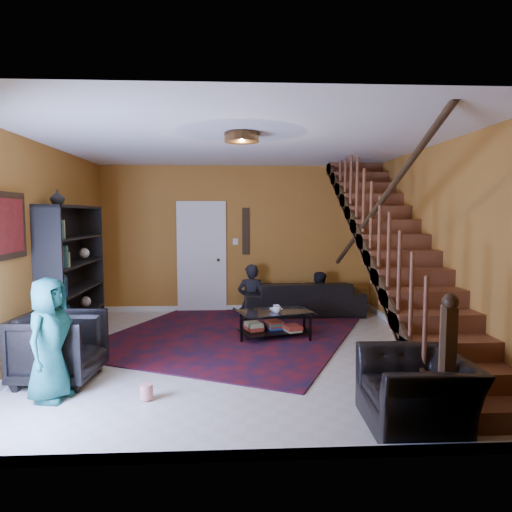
{
  "coord_description": "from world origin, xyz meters",
  "views": [
    {
      "loc": [
        -0.12,
        -6.05,
        1.87
      ],
      "look_at": [
        0.22,
        0.4,
        1.28
      ],
      "focal_mm": 32.0,
      "sensor_mm": 36.0,
      "label": 1
    }
  ],
  "objects": [
    {
      "name": "wall_hanging",
      "position": [
        0.15,
        2.73,
        1.55
      ],
      "size": [
        0.14,
        0.03,
        0.9
      ],
      "primitive_type": "cube",
      "color": "black",
      "rests_on": "room"
    },
    {
      "name": "cup_a",
      "position": [
        0.55,
        0.63,
        0.46
      ],
      "size": [
        0.14,
        0.14,
        0.09
      ],
      "primitive_type": "imported",
      "rotation": [
        0.0,
        0.0,
        -0.19
      ],
      "color": "#999999",
      "rests_on": "coffee_table"
    },
    {
      "name": "floor",
      "position": [
        0.0,
        0.0,
        0.0
      ],
      "size": [
        5.5,
        5.5,
        0.0
      ],
      "primitive_type": "plane",
      "color": "beige",
      "rests_on": "ground"
    },
    {
      "name": "bowl",
      "position": [
        0.54,
        0.7,
        0.43
      ],
      "size": [
        0.2,
        0.2,
        0.05
      ],
      "primitive_type": "imported",
      "rotation": [
        0.0,
        0.0,
        0.01
      ],
      "color": "#999999",
      "rests_on": "coffee_table"
    },
    {
      "name": "vase",
      "position": [
        -2.41,
        0.1,
        2.1
      ],
      "size": [
        0.18,
        0.18,
        0.19
      ],
      "primitive_type": "imported",
      "color": "#999999",
      "rests_on": "bookshelf"
    },
    {
      "name": "person_adult_a",
      "position": [
        0.24,
        2.35,
        0.25
      ],
      "size": [
        0.53,
        0.37,
        1.41
      ],
      "primitive_type": "imported",
      "rotation": [
        0.0,
        0.0,
        3.08
      ],
      "color": "black",
      "rests_on": "sofa"
    },
    {
      "name": "room",
      "position": [
        -1.33,
        1.33,
        0.05
      ],
      "size": [
        5.5,
        5.5,
        5.5
      ],
      "color": "#AE6C26",
      "rests_on": "ground"
    },
    {
      "name": "framed_picture",
      "position": [
        -2.57,
        -0.9,
        1.75
      ],
      "size": [
        0.04,
        0.74,
        0.74
      ],
      "primitive_type": "cube",
      "color": "maroon",
      "rests_on": "room"
    },
    {
      "name": "rug",
      "position": [
        -0.12,
        0.98,
        0.01
      ],
      "size": [
        4.73,
        4.98,
        0.02
      ],
      "primitive_type": "cube",
      "rotation": [
        0.0,
        0.0,
        -0.43
      ],
      "color": "#4E0E14",
      "rests_on": "floor"
    },
    {
      "name": "door",
      "position": [
        -0.7,
        2.73,
        1.02
      ],
      "size": [
        0.82,
        0.05,
        2.05
      ],
      "primitive_type": "cube",
      "color": "silver",
      "rests_on": "floor"
    },
    {
      "name": "cup_b",
      "position": [
        0.55,
        0.73,
        0.46
      ],
      "size": [
        0.12,
        0.12,
        0.09
      ],
      "primitive_type": "imported",
      "rotation": [
        0.0,
        0.0,
        0.16
      ],
      "color": "#999999",
      "rests_on": "coffee_table"
    },
    {
      "name": "person_child",
      "position": [
        -1.95,
        -1.47,
        0.63
      ],
      "size": [
        0.53,
        0.69,
        1.25
      ],
      "primitive_type": "imported",
      "rotation": [
        0.0,
        0.0,
        1.33
      ],
      "color": "#185E59",
      "rests_on": "armchair_left"
    },
    {
      "name": "person_adult_b",
      "position": [
        1.5,
        2.35,
        0.18
      ],
      "size": [
        0.65,
        0.53,
        1.25
      ],
      "primitive_type": "imported",
      "rotation": [
        0.0,
        0.0,
        3.05
      ],
      "color": "black",
      "rests_on": "sofa"
    },
    {
      "name": "armchair_left",
      "position": [
        -2.05,
        -0.96,
        0.39
      ],
      "size": [
        0.92,
        0.9,
        0.78
      ],
      "primitive_type": "imported",
      "rotation": [
        0.0,
        0.0,
        1.49
      ],
      "color": "black",
      "rests_on": "floor"
    },
    {
      "name": "staircase",
      "position": [
        2.12,
        -0.0,
        1.4
      ],
      "size": [
        0.95,
        5.02,
        3.18
      ],
      "color": "brown",
      "rests_on": "floor"
    },
    {
      "name": "ceiling_fixture",
      "position": [
        0.0,
        -0.8,
        2.74
      ],
      "size": [
        0.4,
        0.4,
        0.1
      ],
      "primitive_type": "cylinder",
      "color": "#3F2814",
      "rests_on": "room"
    },
    {
      "name": "bookshelf",
      "position": [
        -2.4,
        0.6,
        0.96
      ],
      "size": [
        0.35,
        1.8,
        2.0
      ],
      "color": "black",
      "rests_on": "floor"
    },
    {
      "name": "coffee_table",
      "position": [
        0.52,
        0.74,
        0.23
      ],
      "size": [
        1.21,
        0.93,
        0.41
      ],
      "rotation": [
        0.0,
        0.0,
        0.31
      ],
      "color": "black",
      "rests_on": "floor"
    },
    {
      "name": "armchair_right",
      "position": [
        1.5,
        -2.25,
        0.32
      ],
      "size": [
        0.89,
        1.01,
        0.64
      ],
      "primitive_type": "imported",
      "rotation": [
        0.0,
        0.0,
        -1.6
      ],
      "color": "black",
      "rests_on": "floor"
    },
    {
      "name": "popcorn_bucket",
      "position": [
        -0.99,
        -1.55,
        0.09
      ],
      "size": [
        0.16,
        0.16,
        0.15
      ],
      "primitive_type": "cylinder",
      "rotation": [
        0.0,
        0.0,
        0.24
      ],
      "color": "red",
      "rests_on": "rug"
    },
    {
      "name": "sofa",
      "position": [
        1.21,
        2.3,
        0.32
      ],
      "size": [
        2.19,
        0.88,
        0.64
      ],
      "primitive_type": "imported",
      "rotation": [
        0.0,
        0.0,
        3.16
      ],
      "color": "black",
      "rests_on": "floor"
    }
  ]
}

